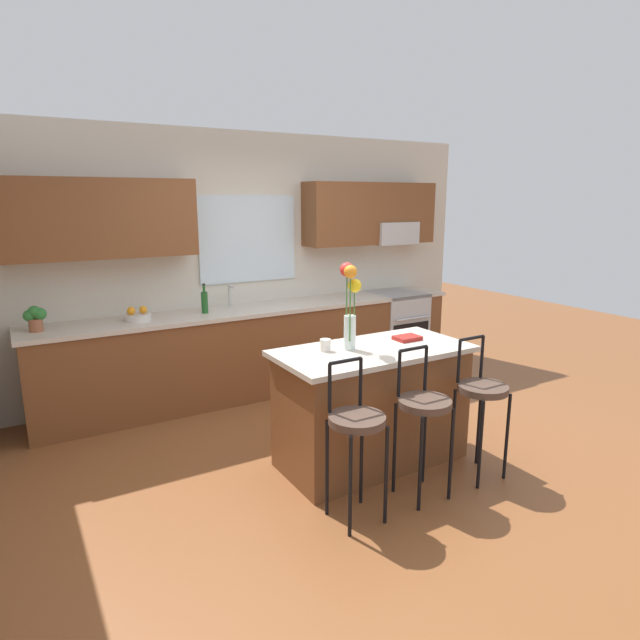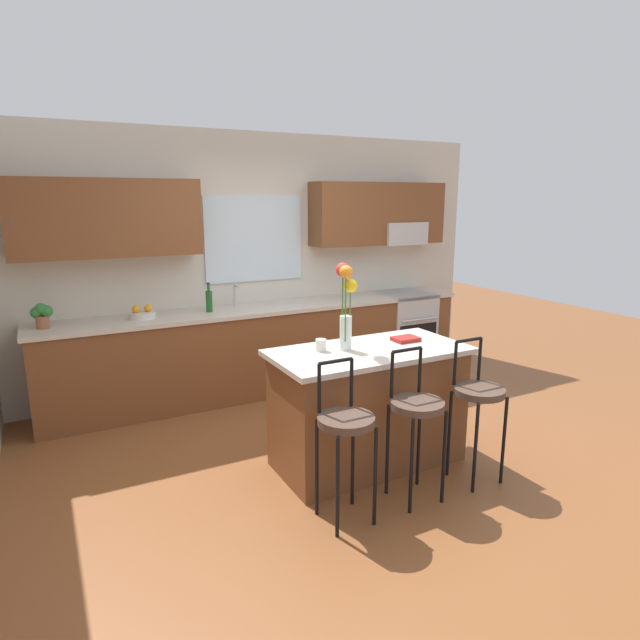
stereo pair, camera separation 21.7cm
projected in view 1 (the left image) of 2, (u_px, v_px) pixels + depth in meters
ground_plane at (351, 453)px, 4.37m from camera, size 14.00×14.00×0.00m
back_wall_assembly at (252, 248)px, 5.72m from camera, size 5.60×0.50×2.70m
counter_run at (262, 349)px, 5.69m from camera, size 4.56×0.64×0.92m
sink_faucet at (230, 294)px, 5.54m from camera, size 0.02×0.13×0.23m
oven_range at (395, 330)px, 6.55m from camera, size 0.60×0.64×0.92m
kitchen_island at (372, 405)px, 4.15m from camera, size 1.49×0.75×0.92m
bar_stool_near at (356, 427)px, 3.34m from camera, size 0.36×0.36×1.04m
bar_stool_middle at (424, 409)px, 3.62m from camera, size 0.36×0.36×1.04m
bar_stool_far at (482, 395)px, 3.89m from camera, size 0.36×0.36×1.04m
flower_vase at (350, 299)px, 3.93m from camera, size 0.16×0.17×0.65m
mug_ceramic at (325, 345)px, 3.97m from camera, size 0.08×0.08×0.09m
cookbook at (407, 338)px, 4.28m from camera, size 0.20×0.15×0.03m
fruit_bowl_oranges at (138, 316)px, 4.96m from camera, size 0.24×0.24×0.13m
bottle_olive_oil at (205, 302)px, 5.27m from camera, size 0.06×0.06×0.29m
potted_plant_small at (35, 317)px, 4.53m from camera, size 0.18×0.12×0.22m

